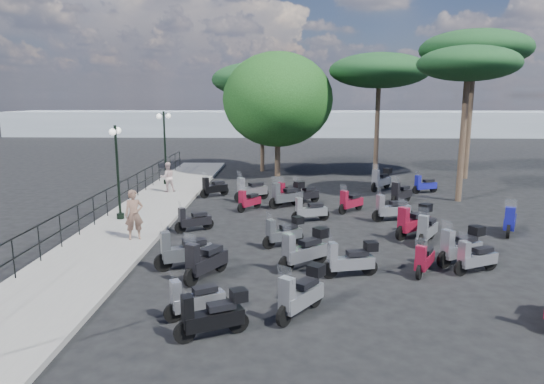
{
  "coord_description": "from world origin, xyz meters",
  "views": [
    {
      "loc": [
        -0.57,
        -16.8,
        4.95
      ],
      "look_at": [
        -1.11,
        2.0,
        1.2
      ],
      "focal_mm": 32.0,
      "sensor_mm": 36.0,
      "label": 1
    }
  ],
  "objects_px": {
    "lamp_post_2": "(165,143)",
    "scooter_20": "(461,247)",
    "scooter_26": "(510,221)",
    "scooter_22": "(351,202)",
    "woman": "(134,215)",
    "scooter_13": "(351,260)",
    "scooter_5": "(251,190)",
    "pedestrian_far": "(168,177)",
    "scooter_0": "(195,300)",
    "scooter_8": "(284,233)",
    "pine_1": "(475,50)",
    "pine_2": "(262,80)",
    "scooter_9": "(249,201)",
    "scooter_3": "(193,221)",
    "scooter_17": "(287,194)",
    "scooter_14": "(424,260)",
    "scooter_16": "(310,211)",
    "scooter_7": "(304,250)",
    "scooter_1": "(185,252)",
    "scooter_27": "(427,230)",
    "scooter_6": "(213,316)",
    "scooter_29": "(425,185)",
    "scooter_21": "(414,222)",
    "broadleaf_tree": "(278,100)",
    "pine_3": "(468,65)",
    "pine_0": "(379,71)",
    "lamp_post_1": "(117,166)",
    "scooter_23": "(381,180)",
    "scooter_10": "(287,195)",
    "scooter_19": "(476,258)",
    "scooter_4": "(214,188)",
    "scooter_12": "(301,294)",
    "scooter_11": "(305,194)"
  },
  "relations": [
    {
      "from": "pedestrian_far",
      "to": "scooter_6",
      "type": "relative_size",
      "value": 1.0
    },
    {
      "from": "lamp_post_2",
      "to": "scooter_23",
      "type": "bearing_deg",
      "value": 14.96
    },
    {
      "from": "scooter_5",
      "to": "scooter_9",
      "type": "distance_m",
      "value": 1.96
    },
    {
      "from": "lamp_post_1",
      "to": "pine_3",
      "type": "height_order",
      "value": "pine_3"
    },
    {
      "from": "scooter_23",
      "to": "scooter_10",
      "type": "bearing_deg",
      "value": 79.24
    },
    {
      "from": "pine_0",
      "to": "pine_2",
      "type": "bearing_deg",
      "value": 163.19
    },
    {
      "from": "pine_2",
      "to": "woman",
      "type": "bearing_deg",
      "value": -102.42
    },
    {
      "from": "scooter_7",
      "to": "scooter_23",
      "type": "relative_size",
      "value": 0.99
    },
    {
      "from": "scooter_13",
      "to": "scooter_16",
      "type": "height_order",
      "value": "scooter_13"
    },
    {
      "from": "scooter_17",
      "to": "scooter_22",
      "type": "xyz_separation_m",
      "value": [
        2.71,
        -1.7,
        -0.01
      ]
    },
    {
      "from": "pine_2",
      "to": "scooter_9",
      "type": "bearing_deg",
      "value": -90.23
    },
    {
      "from": "scooter_8",
      "to": "scooter_22",
      "type": "bearing_deg",
      "value": -63.01
    },
    {
      "from": "woman",
      "to": "scooter_10",
      "type": "xyz_separation_m",
      "value": [
        5.2,
        5.57,
        -0.44
      ]
    },
    {
      "from": "scooter_16",
      "to": "scooter_20",
      "type": "xyz_separation_m",
      "value": [
        4.26,
        -4.87,
        0.11
      ]
    },
    {
      "from": "pedestrian_far",
      "to": "scooter_0",
      "type": "distance_m",
      "value": 14.37
    },
    {
      "from": "scooter_3",
      "to": "pine_1",
      "type": "distance_m",
      "value": 20.08
    },
    {
      "from": "scooter_13",
      "to": "scooter_29",
      "type": "distance_m",
      "value": 13.07
    },
    {
      "from": "scooter_6",
      "to": "scooter_21",
      "type": "relative_size",
      "value": 0.98
    },
    {
      "from": "lamp_post_1",
      "to": "scooter_29",
      "type": "xyz_separation_m",
      "value": [
        13.72,
        6.24,
        -1.83
      ]
    },
    {
      "from": "scooter_19",
      "to": "scooter_8",
      "type": "bearing_deg",
      "value": 41.28
    },
    {
      "from": "scooter_26",
      "to": "scooter_21",
      "type": "bearing_deg",
      "value": 34.31
    },
    {
      "from": "scooter_7",
      "to": "scooter_16",
      "type": "xyz_separation_m",
      "value": [
        0.41,
        5.35,
        -0.11
      ]
    },
    {
      "from": "scooter_5",
      "to": "pine_0",
      "type": "relative_size",
      "value": 0.21
    },
    {
      "from": "scooter_4",
      "to": "scooter_5",
      "type": "xyz_separation_m",
      "value": [
        1.9,
        -0.89,
        0.06
      ]
    },
    {
      "from": "scooter_26",
      "to": "scooter_22",
      "type": "bearing_deg",
      "value": -4.04
    },
    {
      "from": "pine_3",
      "to": "pine_0",
      "type": "bearing_deg",
      "value": 111.32
    },
    {
      "from": "scooter_27",
      "to": "scooter_29",
      "type": "distance_m",
      "value": 9.03
    },
    {
      "from": "scooter_5",
      "to": "scooter_22",
      "type": "distance_m",
      "value": 4.96
    },
    {
      "from": "woman",
      "to": "scooter_13",
      "type": "xyz_separation_m",
      "value": [
        6.93,
        -2.96,
        -0.51
      ]
    },
    {
      "from": "scooter_4",
      "to": "pine_3",
      "type": "relative_size",
      "value": 0.18
    },
    {
      "from": "scooter_10",
      "to": "scooter_12",
      "type": "distance_m",
      "value": 10.99
    },
    {
      "from": "pedestrian_far",
      "to": "scooter_20",
      "type": "distance_m",
      "value": 15.05
    },
    {
      "from": "pine_2",
      "to": "scooter_12",
      "type": "bearing_deg",
      "value": -84.93
    },
    {
      "from": "scooter_13",
      "to": "scooter_21",
      "type": "xyz_separation_m",
      "value": [
        2.75,
        3.96,
        0.07
      ]
    },
    {
      "from": "scooter_5",
      "to": "scooter_6",
      "type": "relative_size",
      "value": 1.06
    },
    {
      "from": "scooter_5",
      "to": "pine_3",
      "type": "xyz_separation_m",
      "value": [
        9.91,
        0.26,
        5.81
      ]
    },
    {
      "from": "scooter_20",
      "to": "pine_1",
      "type": "xyz_separation_m",
      "value": [
        5.69,
        15.43,
        7.02
      ]
    },
    {
      "from": "scooter_6",
      "to": "pine_2",
      "type": "height_order",
      "value": "pine_2"
    },
    {
      "from": "lamp_post_2",
      "to": "scooter_8",
      "type": "distance_m",
      "value": 12.7
    },
    {
      "from": "scooter_1",
      "to": "scooter_27",
      "type": "height_order",
      "value": "scooter_1"
    },
    {
      "from": "scooter_11",
      "to": "scooter_22",
      "type": "bearing_deg",
      "value": -167.73
    },
    {
      "from": "scooter_13",
      "to": "pine_2",
      "type": "distance_m",
      "value": 20.2
    },
    {
      "from": "pine_1",
      "to": "scooter_19",
      "type": "bearing_deg",
      "value": -108.87
    },
    {
      "from": "pedestrian_far",
      "to": "scooter_22",
      "type": "distance_m",
      "value": 9.48
    },
    {
      "from": "scooter_3",
      "to": "scooter_17",
      "type": "xyz_separation_m",
      "value": [
        3.5,
        4.91,
        0.04
      ]
    },
    {
      "from": "scooter_14",
      "to": "scooter_3",
      "type": "bearing_deg",
      "value": -0.19
    },
    {
      "from": "scooter_21",
      "to": "broadleaf_tree",
      "type": "bearing_deg",
      "value": -18.79
    },
    {
      "from": "scooter_16",
      "to": "scooter_20",
      "type": "relative_size",
      "value": 0.95
    },
    {
      "from": "scooter_0",
      "to": "scooter_9",
      "type": "bearing_deg",
      "value": -31.03
    },
    {
      "from": "lamp_post_2",
      "to": "scooter_20",
      "type": "height_order",
      "value": "lamp_post_2"
    }
  ]
}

